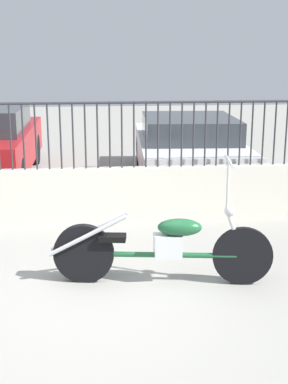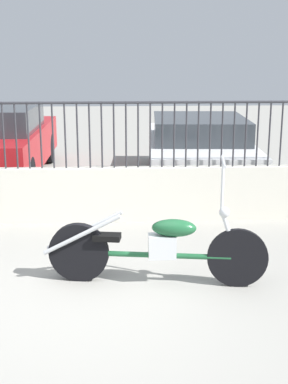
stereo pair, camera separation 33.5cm
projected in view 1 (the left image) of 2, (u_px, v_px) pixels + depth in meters
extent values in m
plane|color=gray|center=(79.00, 303.00, 5.12)|extent=(40.00, 40.00, 0.00)
cube|color=beige|center=(81.00, 196.00, 7.49)|extent=(8.34, 0.18, 0.78)
cylinder|color=#2D2D33|center=(11.00, 137.00, 7.18)|extent=(0.02, 0.02, 0.92)
cylinder|color=#2D2D33|center=(23.00, 136.00, 7.20)|extent=(0.02, 0.02, 0.92)
cylinder|color=#2D2D33|center=(36.00, 136.00, 7.22)|extent=(0.02, 0.02, 0.92)
cylinder|color=#2D2D33|center=(48.00, 136.00, 7.23)|extent=(0.02, 0.02, 0.92)
cylinder|color=#2D2D33|center=(61.00, 136.00, 7.25)|extent=(0.02, 0.02, 0.92)
cylinder|color=#2D2D33|center=(73.00, 136.00, 7.27)|extent=(0.02, 0.02, 0.92)
cylinder|color=#2D2D33|center=(85.00, 136.00, 7.28)|extent=(0.02, 0.02, 0.92)
cylinder|color=#2D2D33|center=(98.00, 135.00, 7.30)|extent=(0.02, 0.02, 0.92)
cylinder|color=#2D2D33|center=(110.00, 135.00, 7.32)|extent=(0.02, 0.02, 0.92)
cylinder|color=#2D2D33|center=(122.00, 135.00, 7.33)|extent=(0.02, 0.02, 0.92)
cylinder|color=#2D2D33|center=(134.00, 135.00, 7.35)|extent=(0.02, 0.02, 0.92)
cylinder|color=#2D2D33|center=(146.00, 135.00, 7.37)|extent=(0.02, 0.02, 0.92)
cylinder|color=#2D2D33|center=(158.00, 134.00, 7.38)|extent=(0.02, 0.02, 0.92)
cylinder|color=#2D2D33|center=(170.00, 134.00, 7.40)|extent=(0.02, 0.02, 0.92)
cylinder|color=#2D2D33|center=(182.00, 134.00, 7.42)|extent=(0.02, 0.02, 0.92)
cylinder|color=#2D2D33|center=(194.00, 134.00, 7.43)|extent=(0.02, 0.02, 0.92)
cylinder|color=#2D2D33|center=(205.00, 134.00, 7.45)|extent=(0.02, 0.02, 0.92)
cylinder|color=#2D2D33|center=(217.00, 134.00, 7.47)|extent=(0.02, 0.02, 0.92)
cylinder|color=#2D2D33|center=(229.00, 133.00, 7.48)|extent=(0.02, 0.02, 0.92)
cylinder|color=#2D2D33|center=(240.00, 133.00, 7.50)|extent=(0.02, 0.02, 0.92)
cylinder|color=#2D2D33|center=(252.00, 133.00, 7.52)|extent=(0.02, 0.02, 0.92)
cylinder|color=#2D2D33|center=(263.00, 133.00, 7.53)|extent=(0.02, 0.02, 0.92)
cylinder|color=#2D2D33|center=(275.00, 133.00, 7.55)|extent=(0.02, 0.02, 0.92)
cylinder|color=#2D2D33|center=(286.00, 132.00, 7.57)|extent=(0.02, 0.02, 0.92)
cylinder|color=#2D2D33|center=(78.00, 103.00, 7.17)|extent=(8.34, 0.04, 0.04)
cylinder|color=black|center=(243.00, 256.00, 5.47)|extent=(0.62, 0.14, 0.62)
cylinder|color=black|center=(84.00, 254.00, 5.54)|extent=(0.63, 0.17, 0.63)
cylinder|color=#1E5933|center=(163.00, 255.00, 5.51)|extent=(1.50, 0.27, 0.06)
cube|color=silver|center=(168.00, 246.00, 5.48)|extent=(0.28, 0.18, 0.24)
ellipsoid|color=#1E5933|center=(180.00, 227.00, 5.42)|extent=(0.48, 0.26, 0.18)
cube|color=black|center=(112.00, 238.00, 5.48)|extent=(0.30, 0.20, 0.06)
cylinder|color=silver|center=(235.00, 233.00, 5.41)|extent=(0.23, 0.08, 0.51)
sphere|color=silver|center=(230.00, 211.00, 5.36)|extent=(0.11, 0.11, 0.11)
cylinder|color=silver|center=(228.00, 185.00, 5.29)|extent=(0.03, 0.03, 0.49)
cylinder|color=silver|center=(229.00, 161.00, 5.23)|extent=(0.10, 0.52, 0.03)
cylinder|color=silver|center=(87.00, 236.00, 5.41)|extent=(0.81, 0.16, 0.46)
cylinder|color=silver|center=(89.00, 231.00, 5.55)|extent=(0.81, 0.16, 0.46)
cylinder|color=black|center=(36.00, 149.00, 11.55)|extent=(0.11, 0.64, 0.64)
cylinder|color=black|center=(20.00, 177.00, 8.95)|extent=(0.11, 0.64, 0.64)
cylinder|color=black|center=(139.00, 151.00, 11.30)|extent=(0.15, 0.65, 0.64)
cylinder|color=black|center=(218.00, 151.00, 11.37)|extent=(0.15, 0.65, 0.64)
cylinder|color=black|center=(145.00, 180.00, 8.71)|extent=(0.15, 0.65, 0.64)
cylinder|color=black|center=(248.00, 179.00, 8.78)|extent=(0.15, 0.65, 0.64)
cube|color=silver|center=(187.00, 152.00, 9.99)|extent=(2.05, 4.41, 0.58)
cube|color=#2D3338|center=(189.00, 128.00, 9.66)|extent=(1.74, 2.16, 0.40)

